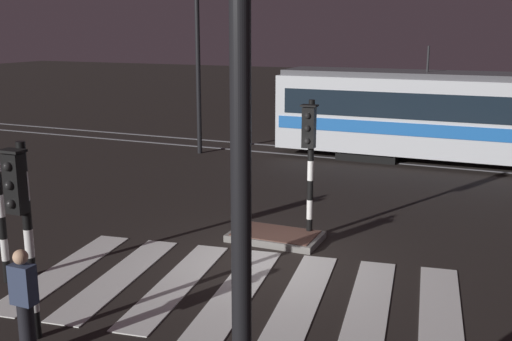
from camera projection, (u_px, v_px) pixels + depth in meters
ground_plane at (269, 262)px, 12.87m from camera, size 120.00×120.00×0.00m
rail_near at (379, 162)px, 22.41m from camera, size 80.00×0.12×0.03m
rail_far at (387, 154)px, 23.70m from camera, size 80.00×0.12×0.03m
crosswalk_zebra at (237, 290)px, 11.47m from camera, size 8.46×5.22×0.02m
traffic_island at (275, 236)px, 14.20m from camera, size 2.08×1.22×0.18m
traffic_light_kerb_mid_left at (22, 213)px, 9.20m from camera, size 0.36×0.42×3.16m
traffic_light_median_centre at (310, 149)px, 13.80m from camera, size 0.36×0.42×3.22m
street_lamp_near_kerb at (227, 30)px, 4.75m from camera, size 0.44×1.21×7.58m
street_lamp_trackside_left at (194, 32)px, 22.76m from camera, size 0.44×1.21×7.25m
tram at (492, 118)px, 21.25m from camera, size 15.22×2.58×4.15m
pedestrian_waiting_at_kerb at (25, 304)px, 8.93m from camera, size 0.36×0.24×1.71m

